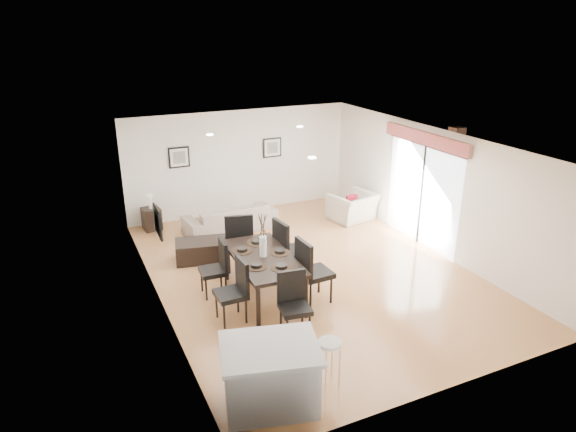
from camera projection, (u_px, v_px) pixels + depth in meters
name	position (u px, v px, depth m)	size (l,w,h in m)	color
ground	(309.00, 271.00, 10.48)	(8.00, 8.00, 0.00)	tan
wall_back	(240.00, 162.00, 13.40)	(6.00, 0.04, 2.70)	white
wall_front	(452.00, 306.00, 6.61)	(6.00, 0.04, 2.70)	white
wall_left	(155.00, 234.00, 8.82)	(0.04, 8.00, 2.70)	white
wall_right	(432.00, 190.00, 11.18)	(0.04, 8.00, 2.70)	white
ceiling	(311.00, 141.00, 9.53)	(6.00, 8.00, 0.02)	white
sofa	(230.00, 218.00, 12.44)	(2.23, 0.87, 0.65)	gray
armchair	(353.00, 207.00, 13.10)	(1.09, 0.95, 0.71)	beige
courtyard_plant_a	(533.00, 225.00, 12.01)	(0.59, 0.51, 0.66)	#3F6129
courtyard_plant_b	(474.00, 197.00, 14.02)	(0.34, 0.34, 0.60)	#3F6129
dining_table	(263.00, 260.00, 9.25)	(1.08, 2.04, 0.83)	black
dining_chair_wnear	(236.00, 287.00, 8.59)	(0.51, 0.51, 1.11)	black
dining_chair_wfar	(218.00, 265.00, 9.44)	(0.50, 0.50, 1.05)	black
dining_chair_enear	(310.00, 268.00, 9.12)	(0.57, 0.57, 1.22)	black
dining_chair_efar	(287.00, 247.00, 9.96)	(0.61, 0.61, 1.23)	black
dining_chair_head	(293.00, 300.00, 8.25)	(0.54, 0.54, 1.06)	black
dining_chair_foot	(239.00, 239.00, 10.30)	(0.68, 0.68, 1.24)	black
vase	(263.00, 240.00, 9.11)	(0.98, 1.53, 0.81)	white
coffee_table	(202.00, 250.00, 10.93)	(1.08, 0.65, 0.43)	black
side_table	(152.00, 219.00, 12.52)	(0.41, 0.41, 0.55)	black
table_lamp	(150.00, 200.00, 12.34)	(0.18, 0.18, 0.35)	white
cushion	(352.00, 201.00, 12.91)	(0.30, 0.10, 0.30)	maroon
kitchen_island	(270.00, 375.00, 6.70)	(1.48, 1.27, 0.89)	silver
bar_stool	(330.00, 348.00, 6.99)	(0.33, 0.33, 0.71)	silver
framed_print_back_left	(179.00, 157.00, 12.64)	(0.52, 0.04, 0.52)	black
framed_print_back_right	(272.00, 148.00, 13.62)	(0.52, 0.04, 0.52)	black
framed_print_left_wall	(158.00, 222.00, 8.56)	(0.04, 0.52, 0.52)	black
sliding_door	(423.00, 173.00, 11.31)	(0.12, 2.70, 2.57)	white
courtyard	(506.00, 180.00, 13.32)	(6.00, 6.00, 2.00)	gray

